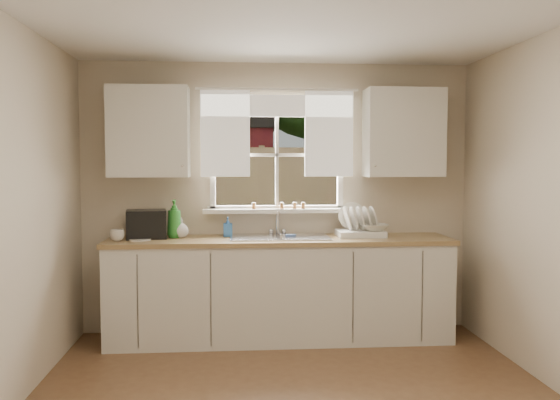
{
  "coord_description": "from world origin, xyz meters",
  "views": [
    {
      "loc": [
        -0.41,
        -3.52,
        1.57
      ],
      "look_at": [
        0.0,
        1.65,
        1.25
      ],
      "focal_mm": 38.0,
      "sensor_mm": 36.0,
      "label": 1
    }
  ],
  "objects": [
    {
      "name": "upper_cabinet_left",
      "position": [
        -1.15,
        1.82,
        1.85
      ],
      "size": [
        0.7,
        0.33,
        0.8
      ],
      "primitive_type": "cube",
      "color": "silver",
      "rests_on": "room_walls"
    },
    {
      "name": "cup",
      "position": [
        -1.4,
        1.58,
        0.96
      ],
      "size": [
        0.17,
        0.17,
        0.1
      ],
      "primitive_type": "imported",
      "rotation": [
        0.0,
        0.0,
        0.42
      ],
      "color": "beige",
      "rests_on": "countertop"
    },
    {
      "name": "ceiling",
      "position": [
        0.0,
        0.0,
        2.5
      ],
      "size": [
        3.6,
        4.0,
        0.02
      ],
      "primitive_type": "cube",
      "color": "silver",
      "rests_on": "room_walls"
    },
    {
      "name": "curtains",
      "position": [
        0.0,
        1.95,
        1.93
      ],
      "size": [
        1.5,
        0.03,
        0.81
      ],
      "color": "white",
      "rests_on": "room_walls"
    },
    {
      "name": "soap_bottle_b",
      "position": [
        -0.46,
        1.83,
        1.0
      ],
      "size": [
        0.08,
        0.08,
        0.18
      ],
      "primitive_type": "imported",
      "rotation": [
        0.0,
        0.0,
        0.01
      ],
      "color": "#316CB8",
      "rests_on": "countertop"
    },
    {
      "name": "bowl",
      "position": [
        0.85,
        1.69,
        1.0
      ],
      "size": [
        0.28,
        0.28,
        0.06
      ],
      "primitive_type": "imported",
      "rotation": [
        0.0,
        0.0,
        0.15
      ],
      "color": "silver",
      "rests_on": "dish_rack"
    },
    {
      "name": "sill_jars",
      "position": [
        0.06,
        1.94,
        1.18
      ],
      "size": [
        0.5,
        0.04,
        0.06
      ],
      "color": "brown",
      "rests_on": "window"
    },
    {
      "name": "upper_cabinet_right",
      "position": [
        1.15,
        1.82,
        1.85
      ],
      "size": [
        0.7,
        0.33,
        0.8
      ],
      "primitive_type": "cube",
      "color": "silver",
      "rests_on": "room_walls"
    },
    {
      "name": "room_walls",
      "position": [
        0.0,
        -0.07,
        1.24
      ],
      "size": [
        3.62,
        4.02,
        2.5
      ],
      "color": "beige",
      "rests_on": "ground"
    },
    {
      "name": "window",
      "position": [
        0.0,
        2.0,
        1.49
      ],
      "size": [
        1.38,
        0.16,
        1.06
      ],
      "color": "white",
      "rests_on": "room_walls"
    },
    {
      "name": "soap_bottle_a",
      "position": [
        -0.93,
        1.78,
        1.08
      ],
      "size": [
        0.14,
        0.15,
        0.34
      ],
      "primitive_type": "imported",
      "rotation": [
        0.0,
        0.0,
        -0.11
      ],
      "color": "#2D8C2F",
      "rests_on": "countertop"
    },
    {
      "name": "black_appliance",
      "position": [
        -1.18,
        1.77,
        1.04
      ],
      "size": [
        0.38,
        0.34,
        0.25
      ],
      "primitive_type": "cube",
      "rotation": [
        0.0,
        0.0,
        0.14
      ],
      "color": "black",
      "rests_on": "countertop"
    },
    {
      "name": "backyard",
      "position": [
        0.58,
        8.42,
        3.46
      ],
      "size": [
        20.0,
        10.0,
        6.13
      ],
      "color": "#335421",
      "rests_on": "ground"
    },
    {
      "name": "countertop",
      "position": [
        0.0,
        1.68,
        0.89
      ],
      "size": [
        3.04,
        0.65,
        0.04
      ],
      "primitive_type": "cube",
      "color": "#987A4C",
      "rests_on": "base_cabinets"
    },
    {
      "name": "soap_bottle_c",
      "position": [
        -0.88,
        1.79,
        1.0
      ],
      "size": [
        0.14,
        0.14,
        0.18
      ],
      "primitive_type": "imported",
      "rotation": [
        0.0,
        0.0,
        0.03
      ],
      "color": "beige",
      "rests_on": "countertop"
    },
    {
      "name": "dish_rack",
      "position": [
        0.73,
        1.74,
        0.99
      ],
      "size": [
        0.42,
        0.32,
        0.3
      ],
      "color": "white",
      "rests_on": "countertop"
    },
    {
      "name": "base_cabinets",
      "position": [
        0.0,
        1.68,
        0.43
      ],
      "size": [
        3.0,
        0.62,
        0.87
      ],
      "primitive_type": "cube",
      "color": "silver",
      "rests_on": "ground"
    },
    {
      "name": "wall_outlet",
      "position": [
        0.88,
        1.99,
        1.08
      ],
      "size": [
        0.08,
        0.01,
        0.12
      ],
      "primitive_type": "cube",
      "color": "beige",
      "rests_on": "room_walls"
    },
    {
      "name": "sink",
      "position": [
        0.0,
        1.71,
        0.84
      ],
      "size": [
        0.88,
        0.52,
        0.4
      ],
      "color": "#B7B7BC",
      "rests_on": "countertop"
    },
    {
      "name": "saucer",
      "position": [
        -1.21,
        1.62,
        0.92
      ],
      "size": [
        0.19,
        0.19,
        0.01
      ],
      "primitive_type": "cylinder",
      "color": "silver",
      "rests_on": "countertop"
    }
  ]
}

